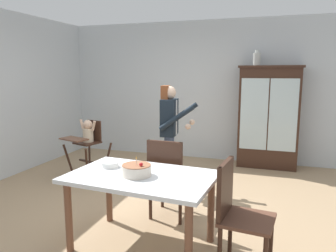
# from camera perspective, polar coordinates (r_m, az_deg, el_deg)

# --- Properties ---
(ground_plane) EXTENTS (6.24, 6.24, 0.00)m
(ground_plane) POSITION_cam_1_polar(r_m,az_deg,el_deg) (4.28, -4.10, -14.10)
(ground_plane) COLOR tan
(wall_back) EXTENTS (5.32, 0.06, 2.70)m
(wall_back) POSITION_cam_1_polar(r_m,az_deg,el_deg) (6.44, 4.73, 6.26)
(wall_back) COLOR silver
(wall_back) RESTS_ON ground_plane
(china_cabinet) EXTENTS (1.09, 0.48, 1.83)m
(china_cabinet) POSITION_cam_1_polar(r_m,az_deg,el_deg) (6.04, 17.41, 1.55)
(china_cabinet) COLOR #382116
(china_cabinet) RESTS_ON ground_plane
(ceramic_vase) EXTENTS (0.13, 0.13, 0.27)m
(ceramic_vase) POSITION_cam_1_polar(r_m,az_deg,el_deg) (6.00, 15.51, 11.45)
(ceramic_vase) COLOR #B2B7B2
(ceramic_vase) RESTS_ON china_cabinet
(high_chair_with_toddler) EXTENTS (0.71, 0.80, 0.95)m
(high_chair_with_toddler) POSITION_cam_1_polar(r_m,az_deg,el_deg) (5.42, -14.11, -2.04)
(high_chair_with_toddler) COLOR #382116
(high_chair_with_toddler) RESTS_ON ground_plane
(adult_person) EXTENTS (0.54, 0.52, 1.53)m
(adult_person) POSITION_cam_1_polar(r_m,az_deg,el_deg) (4.59, 0.33, 0.19)
(adult_person) COLOR #3D4C6B
(adult_person) RESTS_ON ground_plane
(dining_table) EXTENTS (1.45, 0.98, 0.74)m
(dining_table) POSITION_cam_1_polar(r_m,az_deg,el_deg) (3.16, -4.74, -10.37)
(dining_table) COLOR silver
(dining_table) RESTS_ON ground_plane
(birthday_cake) EXTENTS (0.28, 0.28, 0.19)m
(birthday_cake) POSITION_cam_1_polar(r_m,az_deg,el_deg) (3.09, -5.61, -7.81)
(birthday_cake) COLOR beige
(birthday_cake) RESTS_ON dining_table
(serving_bowl) EXTENTS (0.18, 0.18, 0.05)m
(serving_bowl) POSITION_cam_1_polar(r_m,az_deg,el_deg) (3.41, -10.23, -6.73)
(serving_bowl) COLOR silver
(serving_bowl) RESTS_ON dining_table
(dining_chair_far_side) EXTENTS (0.46, 0.46, 0.96)m
(dining_chair_far_side) POSITION_cam_1_polar(r_m,az_deg,el_deg) (3.75, -0.06, -8.44)
(dining_chair_far_side) COLOR #382116
(dining_chair_far_side) RESTS_ON ground_plane
(dining_chair_right_end) EXTENTS (0.48, 0.48, 0.96)m
(dining_chair_right_end) POSITION_cam_1_polar(r_m,az_deg,el_deg) (2.92, 11.96, -14.04)
(dining_chair_right_end) COLOR #382116
(dining_chair_right_end) RESTS_ON ground_plane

